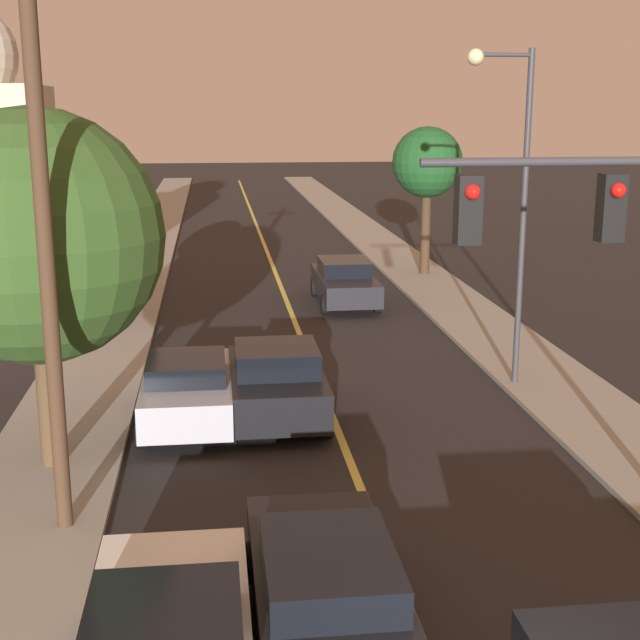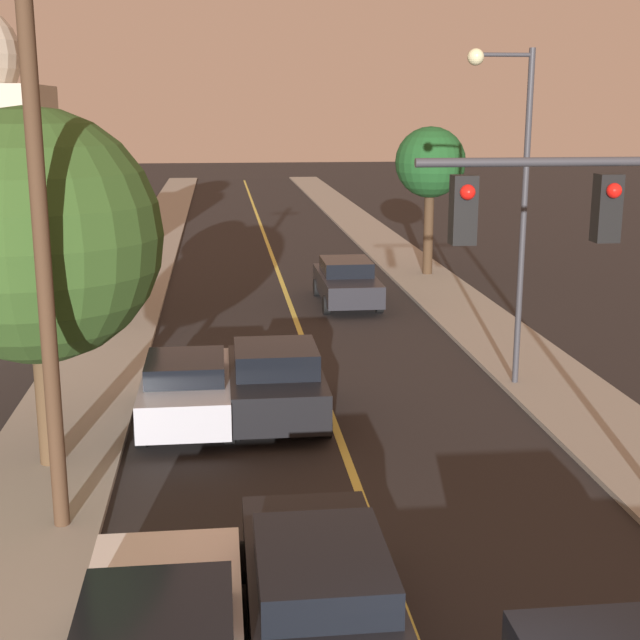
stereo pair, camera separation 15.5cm
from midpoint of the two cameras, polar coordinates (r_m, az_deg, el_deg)
road_surface at (r=42.81m, az=-3.71°, el=4.87°), size 8.38×80.00×0.01m
sidewalk_left at (r=42.86m, az=-11.01°, el=4.74°), size 2.50×80.00×0.12m
sidewalk_right at (r=43.44m, az=3.50°, el=5.08°), size 2.50×80.00×0.12m
car_near_lane_front at (r=10.98m, az=0.08°, el=-17.26°), size 1.85×4.60×1.47m
car_near_lane_second at (r=18.63m, az=-3.04°, el=-3.98°), size 2.03×3.90×1.62m
car_outer_lane_second at (r=18.55m, az=-8.73°, el=-4.37°), size 1.91×4.02×1.45m
car_far_oncoming at (r=29.55m, az=1.43°, el=2.47°), size 1.92×4.53×1.47m
traffic_signal_mast at (r=12.71m, az=18.76°, el=3.19°), size 4.42×0.42×5.83m
streetlamp_right at (r=20.45m, az=11.95°, el=8.91°), size 1.50×0.36×7.52m
utility_pole_left at (r=13.37m, az=-17.51°, el=4.80°), size 1.60×0.24×8.48m
tree_left_near at (r=15.99m, az=-17.97°, el=5.06°), size 4.37×4.37×6.32m
tree_left_far at (r=26.45m, az=-13.62°, el=7.03°), size 2.50×2.50×4.75m
tree_right_near at (r=34.22m, az=6.75°, el=9.90°), size 2.65×2.65×5.58m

